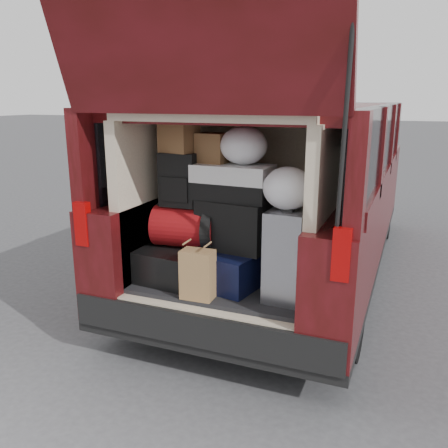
% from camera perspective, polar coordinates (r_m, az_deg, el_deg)
% --- Properties ---
extents(ground, '(80.00, 80.00, 0.00)m').
position_cam_1_polar(ground, '(3.58, -0.54, -16.02)').
color(ground, '#3B3B3D').
rests_on(ground, ground).
extents(minivan, '(1.90, 5.35, 2.77)m').
position_cam_1_polar(minivan, '(4.93, 7.78, 3.90)').
color(minivan, black).
rests_on(minivan, ground).
extents(load_floor, '(1.24, 1.05, 0.55)m').
position_cam_1_polar(load_floor, '(3.68, 1.12, -10.29)').
color(load_floor, black).
rests_on(load_floor, ground).
extents(black_hardshell, '(0.48, 0.63, 0.24)m').
position_cam_1_polar(black_hardshell, '(3.56, -5.70, -4.43)').
color(black_hardshell, black).
rests_on(black_hardshell, load_floor).
extents(navy_hardshell, '(0.57, 0.66, 0.25)m').
position_cam_1_polar(navy_hardshell, '(3.43, 0.92, -4.93)').
color(navy_hardshell, black).
rests_on(navy_hardshell, load_floor).
extents(silver_roller, '(0.27, 0.41, 0.60)m').
position_cam_1_polar(silver_roller, '(3.15, 7.93, -3.52)').
color(silver_roller, silver).
rests_on(silver_roller, load_floor).
extents(kraft_bag, '(0.22, 0.14, 0.33)m').
position_cam_1_polar(kraft_bag, '(3.14, -3.18, -6.08)').
color(kraft_bag, '#997345').
rests_on(kraft_bag, load_floor).
extents(red_duffel, '(0.49, 0.35, 0.30)m').
position_cam_1_polar(red_duffel, '(3.46, -4.60, -0.30)').
color(red_duffel, maroon).
rests_on(red_duffel, black_hardshell).
extents(black_soft_case, '(0.52, 0.34, 0.35)m').
position_cam_1_polar(black_soft_case, '(3.34, 1.23, -0.05)').
color(black_soft_case, black).
rests_on(black_soft_case, navy_hardshell).
extents(backpack, '(0.27, 0.17, 0.38)m').
position_cam_1_polar(backpack, '(3.41, -5.36, 5.34)').
color(backpack, black).
rests_on(backpack, red_duffel).
extents(twotone_duffel, '(0.56, 0.31, 0.25)m').
position_cam_1_polar(twotone_duffel, '(3.30, 1.03, 5.06)').
color(twotone_duffel, white).
rests_on(twotone_duffel, black_soft_case).
extents(grocery_sack_lower, '(0.27, 0.24, 0.22)m').
position_cam_1_polar(grocery_sack_lower, '(3.40, -5.44, 10.39)').
color(grocery_sack_lower, brown).
rests_on(grocery_sack_lower, backpack).
extents(grocery_sack_upper, '(0.22, 0.19, 0.21)m').
position_cam_1_polar(grocery_sack_upper, '(3.36, -1.36, 9.14)').
color(grocery_sack_upper, brown).
rests_on(grocery_sack_upper, twotone_duffel).
extents(plastic_bag_center, '(0.34, 0.32, 0.26)m').
position_cam_1_polar(plastic_bag_center, '(3.25, 2.38, 9.41)').
color(plastic_bag_center, white).
rests_on(plastic_bag_center, twotone_duffel).
extents(plastic_bag_right, '(0.32, 0.30, 0.27)m').
position_cam_1_polar(plastic_bag_right, '(3.02, 7.68, 4.27)').
color(plastic_bag_right, white).
rests_on(plastic_bag_right, silver_roller).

